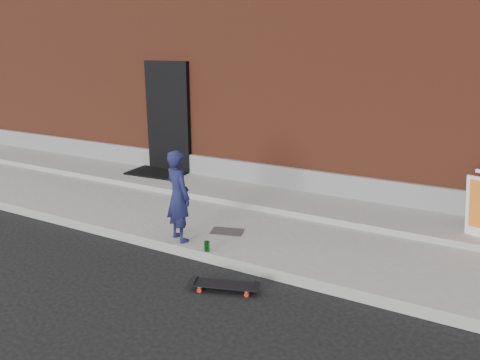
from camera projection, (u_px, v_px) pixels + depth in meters
The scene contains 9 objects.
ground at pixel (192, 259), 6.40m from camera, with size 80.00×80.00×0.00m, color black.
sidewalk at pixel (245, 220), 7.64m from camera, with size 20.00×3.00×0.15m, color gray.
apron at pixel (269, 198), 8.36m from camera, with size 20.00×1.20×0.10m, color gray.
building at pixel (350, 59), 11.59m from camera, with size 20.00×8.10×5.00m.
child at pixel (178, 196), 6.51m from camera, with size 0.48×0.31×1.30m, color #161A3F.
skateboard at pixel (224, 285), 5.56m from camera, with size 0.84×0.46×0.09m.
soda_can at pixel (207, 246), 6.29m from camera, with size 0.08×0.08×0.14m, color #177321.
doormat at pixel (160, 171), 9.85m from camera, with size 1.18×0.96×0.03m, color black.
utility_plate at pixel (227, 232), 6.94m from camera, with size 0.47×0.30×0.01m, color #59585E.
Camera 1 is at (3.42, -4.80, 2.82)m, focal length 35.00 mm.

